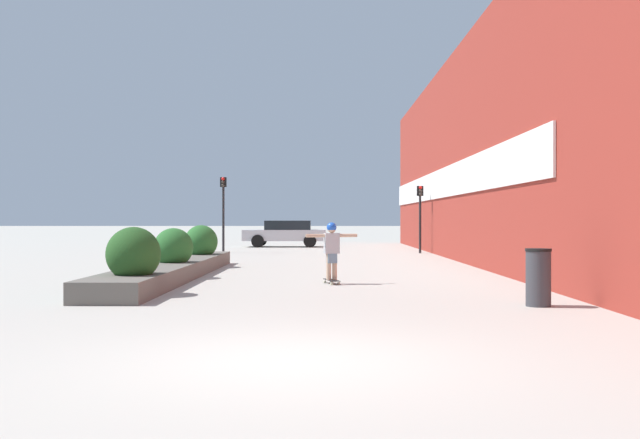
{
  "coord_description": "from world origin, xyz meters",
  "views": [
    {
      "loc": [
        0.36,
        -7.86,
        1.56
      ],
      "look_at": [
        0.16,
        19.33,
        1.54
      ],
      "focal_mm": 40.0,
      "sensor_mm": 36.0,
      "label": 1
    }
  ],
  "objects_px": {
    "traffic_light_left": "(223,201)",
    "car_leftmost": "(286,233)",
    "trash_bin": "(538,277)",
    "skateboarder": "(332,245)",
    "skateboard": "(332,281)",
    "car_center_left": "(509,232)",
    "traffic_light_right": "(420,207)"
  },
  "relations": [
    {
      "from": "skateboard",
      "to": "skateboarder",
      "type": "xyz_separation_m",
      "value": [
        -0.0,
        0.0,
        0.86
      ]
    },
    {
      "from": "traffic_light_right",
      "to": "traffic_light_left",
      "type": "bearing_deg",
      "value": 176.57
    },
    {
      "from": "skateboarder",
      "to": "traffic_light_left",
      "type": "distance_m",
      "value": 16.64
    },
    {
      "from": "trash_bin",
      "to": "traffic_light_left",
      "type": "distance_m",
      "value": 22.01
    },
    {
      "from": "skateboarder",
      "to": "trash_bin",
      "type": "bearing_deg",
      "value": -67.24
    },
    {
      "from": "car_center_left",
      "to": "skateboard",
      "type": "bearing_deg",
      "value": 156.19
    },
    {
      "from": "skateboard",
      "to": "trash_bin",
      "type": "height_order",
      "value": "trash_bin"
    },
    {
      "from": "skateboarder",
      "to": "traffic_light_left",
      "type": "height_order",
      "value": "traffic_light_left"
    },
    {
      "from": "car_leftmost",
      "to": "traffic_light_right",
      "type": "distance_m",
      "value": 9.97
    },
    {
      "from": "car_center_left",
      "to": "traffic_light_left",
      "type": "bearing_deg",
      "value": 116.36
    },
    {
      "from": "trash_bin",
      "to": "traffic_light_left",
      "type": "relative_size",
      "value": 0.3
    },
    {
      "from": "skateboard",
      "to": "skateboarder",
      "type": "bearing_deg",
      "value": 162.79
    },
    {
      "from": "traffic_light_left",
      "to": "traffic_light_right",
      "type": "height_order",
      "value": "traffic_light_left"
    },
    {
      "from": "traffic_light_right",
      "to": "skateboarder",
      "type": "bearing_deg",
      "value": -105.26
    },
    {
      "from": "traffic_light_right",
      "to": "car_leftmost",
      "type": "bearing_deg",
      "value": 131.41
    },
    {
      "from": "car_leftmost",
      "to": "trash_bin",
      "type": "bearing_deg",
      "value": -167.46
    },
    {
      "from": "skateboard",
      "to": "trash_bin",
      "type": "relative_size",
      "value": 0.79
    },
    {
      "from": "car_leftmost",
      "to": "traffic_light_right",
      "type": "xyz_separation_m",
      "value": [
        6.54,
        -7.41,
        1.33
      ]
    },
    {
      "from": "car_leftmost",
      "to": "skateboard",
      "type": "bearing_deg",
      "value": -174.06
    },
    {
      "from": "skateboarder",
      "to": "trash_bin",
      "type": "relative_size",
      "value": 1.34
    },
    {
      "from": "trash_bin",
      "to": "traffic_light_left",
      "type": "xyz_separation_m",
      "value": [
        -8.54,
        20.2,
        1.86
      ]
    },
    {
      "from": "skateboard",
      "to": "traffic_light_right",
      "type": "xyz_separation_m",
      "value": [
        4.17,
        15.3,
        2.04
      ]
    },
    {
      "from": "car_center_left",
      "to": "car_leftmost",
      "type": "bearing_deg",
      "value": 92.97
    },
    {
      "from": "skateboard",
      "to": "car_leftmost",
      "type": "bearing_deg",
      "value": 78.73
    },
    {
      "from": "traffic_light_left",
      "to": "car_leftmost",
      "type": "bearing_deg",
      "value": 69.9
    },
    {
      "from": "trash_bin",
      "to": "car_leftmost",
      "type": "distance_m",
      "value": 27.74
    },
    {
      "from": "skateboard",
      "to": "trash_bin",
      "type": "xyz_separation_m",
      "value": [
        3.66,
        -4.36,
        0.45
      ]
    },
    {
      "from": "skateboard",
      "to": "trash_bin",
      "type": "distance_m",
      "value": 5.71
    },
    {
      "from": "skateboard",
      "to": "skateboarder",
      "type": "relative_size",
      "value": 0.59
    },
    {
      "from": "car_center_left",
      "to": "traffic_light_left",
      "type": "xyz_separation_m",
      "value": [
        -15.19,
        -7.53,
        1.55
      ]
    },
    {
      "from": "skateboarder",
      "to": "car_leftmost",
      "type": "bearing_deg",
      "value": 78.73
    },
    {
      "from": "trash_bin",
      "to": "traffic_light_left",
      "type": "height_order",
      "value": "traffic_light_left"
    }
  ]
}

